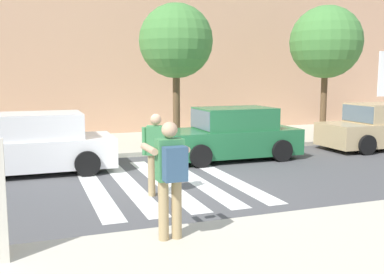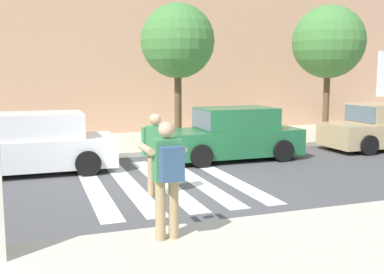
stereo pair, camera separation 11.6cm
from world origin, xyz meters
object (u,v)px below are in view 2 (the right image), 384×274
Objects in this scene: parked_car_white at (35,145)px; street_tree_east at (329,42)px; photographer_with_backpack at (167,170)px; parked_car_tan at (383,128)px; pedestrian_crossing at (156,150)px; parked_car_green at (232,135)px; street_tree_center at (178,42)px.

street_tree_east is at bearing 12.84° from parked_car_white.
photographer_with_backpack is 0.42× the size of parked_car_tan.
pedestrian_crossing is 10.39m from street_tree_east.
parked_car_green is 6.35m from street_tree_east.
street_tree_east reaches higher than street_tree_center.
parked_car_white is 5.79m from street_tree_center.
photographer_with_backpack is at bearing -147.20° from parked_car_tan.
parked_car_green is (3.23, 3.23, -0.25)m from pedestrian_crossing.
street_tree_east is at bearing 43.81° from photographer_with_backpack.
parked_car_white is at bearing -154.86° from street_tree_center.
pedestrian_crossing reaches higher than parked_car_tan.
street_tree_east is (8.28, 5.65, 2.74)m from pedestrian_crossing.
parked_car_green is at bearing 45.07° from pedestrian_crossing.
parked_car_white and parked_car_tan have the same top height.
street_tree_east is at bearing 25.62° from parked_car_green.
photographer_with_backpack is 2.91m from pedestrian_crossing.
pedestrian_crossing is at bearing -112.38° from street_tree_center.
street_tree_center is (2.80, 8.22, 2.42)m from photographer_with_backpack.
street_tree_center is 6.07m from street_tree_east.
pedestrian_crossing is at bearing -134.93° from parked_car_green.
parked_car_green is at bearing -154.38° from street_tree_east.
parked_car_green is 1.00× the size of parked_car_tan.
street_tree_center reaches higher than parked_car_white.
parked_car_tan is at bearing 20.07° from pedestrian_crossing.
street_tree_center is (4.56, 2.14, 2.86)m from parked_car_white.
pedestrian_crossing is (0.58, 2.85, -0.19)m from photographer_with_backpack.
parked_car_white is 1.00× the size of parked_car_tan.
street_tree_east reaches higher than parked_car_green.
parked_car_white is 5.57m from parked_car_green.
parked_car_tan is at bearing -0.00° from parked_car_green.
photographer_with_backpack reaches higher than pedestrian_crossing.
photographer_with_backpack is at bearing -101.60° from pedestrian_crossing.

